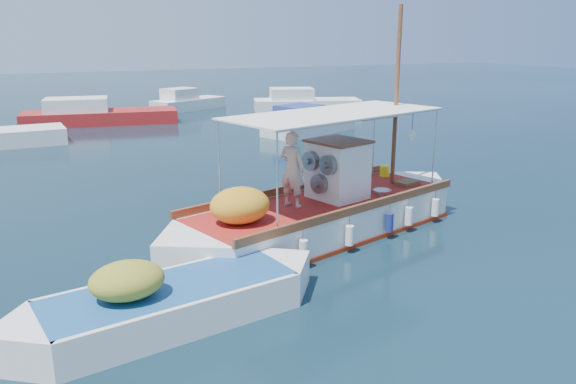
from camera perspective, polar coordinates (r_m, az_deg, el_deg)
name	(u,v)px	position (r m, az deg, el deg)	size (l,w,h in m)	color
ground	(317,237)	(14.92, 2.95, -4.62)	(160.00, 160.00, 0.00)	black
fishing_caique	(322,215)	(14.99, 3.45, -2.31)	(9.78, 4.64, 6.19)	white
dinghy	(169,306)	(10.80, -12.03, -11.25)	(6.28, 2.49, 1.55)	white
bg_boat_n	(96,116)	(36.44, -18.92, 7.34)	(9.33, 4.16, 1.80)	maroon
bg_boat_ne	(307,125)	(31.01, 1.95, 6.87)	(5.94, 4.12, 1.80)	silver
bg_boat_e	(304,104)	(41.03, 1.62, 8.98)	(7.99, 4.90, 1.80)	silver
bg_boat_far_n	(187,103)	(41.90, -10.22, 8.88)	(5.91, 4.26, 1.80)	silver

